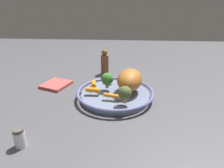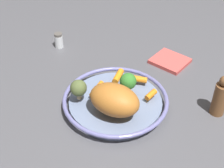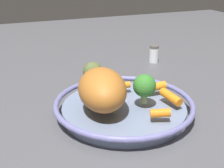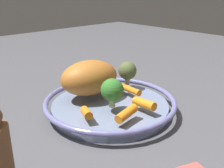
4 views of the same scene
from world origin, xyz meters
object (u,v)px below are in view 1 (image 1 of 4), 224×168
at_px(baby_carrot_right, 94,84).
at_px(salt_shaker, 20,138).
at_px(broccoli_floret_small, 107,79).
at_px(baby_carrot_near_rim, 112,96).
at_px(serving_bowl, 115,94).
at_px(pepper_mill, 105,63).
at_px(baby_carrot_back, 109,79).
at_px(broccoli_floret_large, 125,93).
at_px(roast_chicken_piece, 130,80).
at_px(baby_carrot_center, 93,90).
at_px(dish_towel, 56,85).

height_order(baby_carrot_right, salt_shaker, same).
bearing_deg(broccoli_floret_small, baby_carrot_near_rim, 16.69).
bearing_deg(serving_bowl, broccoli_floret_small, -126.57).
bearing_deg(broccoli_floret_small, pepper_mill, -172.24).
xyz_separation_m(baby_carrot_back, broccoli_floret_large, (0.21, 0.08, 0.03)).
bearing_deg(baby_carrot_right, roast_chicken_piece, 80.51).
distance_m(broccoli_floret_large, pepper_mill, 0.43).
relative_size(baby_carrot_right, baby_carrot_back, 1.46).
relative_size(baby_carrot_near_rim, pepper_mill, 0.49).
bearing_deg(baby_carrot_right, baby_carrot_center, 6.04).
bearing_deg(dish_towel, roast_chicken_piece, 74.48).
distance_m(roast_chicken_piece, baby_carrot_center, 0.16).
height_order(baby_carrot_center, baby_carrot_back, baby_carrot_center).
bearing_deg(roast_chicken_piece, baby_carrot_back, -131.55).
xyz_separation_m(baby_carrot_right, pepper_mill, (-0.26, 0.02, 0.02)).
distance_m(baby_carrot_near_rim, broccoli_floret_small, 0.10).
bearing_deg(baby_carrot_near_rim, salt_shaker, -44.01).
distance_m(baby_carrot_near_rim, baby_carrot_center, 0.10).
height_order(baby_carrot_near_rim, pepper_mill, pepper_mill).
relative_size(broccoli_floret_large, pepper_mill, 0.48).
distance_m(baby_carrot_center, broccoli_floret_large, 0.16).
xyz_separation_m(baby_carrot_back, broccoli_floret_small, (0.08, -0.00, 0.03)).
bearing_deg(pepper_mill, serving_bowl, 13.88).
bearing_deg(baby_carrot_center, broccoli_floret_large, 58.43).
bearing_deg(pepper_mill, baby_carrot_back, 10.66).
height_order(salt_shaker, dish_towel, salt_shaker).
distance_m(baby_carrot_center, dish_towel, 0.25).
distance_m(baby_carrot_right, baby_carrot_center, 0.07).
bearing_deg(baby_carrot_near_rim, baby_carrot_back, -170.62).
distance_m(baby_carrot_near_rim, salt_shaker, 0.37).
xyz_separation_m(broccoli_floret_small, pepper_mill, (-0.28, -0.04, -0.02)).
relative_size(baby_carrot_center, baby_carrot_back, 1.42).
height_order(broccoli_floret_small, broccoli_floret_large, broccoli_floret_small).
relative_size(roast_chicken_piece, salt_shaker, 2.51).
relative_size(baby_carrot_near_rim, baby_carrot_right, 1.12).
distance_m(roast_chicken_piece, salt_shaker, 0.48).
bearing_deg(baby_carrot_center, dish_towel, -123.92).
height_order(baby_carrot_center, salt_shaker, same).
relative_size(roast_chicken_piece, broccoli_floret_small, 2.24).
xyz_separation_m(salt_shaker, pepper_mill, (-0.64, 0.19, 0.03)).
xyz_separation_m(serving_bowl, baby_carrot_near_rim, (0.07, -0.01, 0.03)).
distance_m(baby_carrot_near_rim, dish_towel, 0.35).
height_order(roast_chicken_piece, dish_towel, roast_chicken_piece).
distance_m(baby_carrot_right, baby_carrot_back, 0.09).
bearing_deg(salt_shaker, broccoli_floret_large, 126.36).
bearing_deg(baby_carrot_center, broccoli_floret_small, 132.14).
height_order(baby_carrot_center, broccoli_floret_large, broccoli_floret_large).
distance_m(baby_carrot_near_rim, pepper_mill, 0.38).
bearing_deg(salt_shaker, baby_carrot_near_rim, 135.99).
relative_size(baby_carrot_center, salt_shaker, 0.97).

